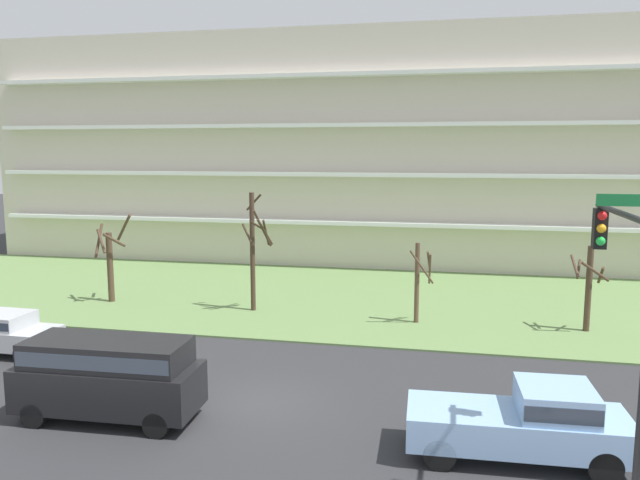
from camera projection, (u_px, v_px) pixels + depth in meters
ground at (256, 402)px, 19.02m from camera, size 160.00×160.00×0.00m
grass_lawn_strip at (338, 297)px, 32.56m from camera, size 80.00×16.00×0.08m
apartment_building at (372, 150)px, 44.51m from camera, size 52.75×11.90×15.49m
tree_far_left at (110, 259)px, 31.20m from camera, size 1.89×2.06×4.58m
tree_left at (254, 247)px, 29.28m from camera, size 1.36×1.64×5.75m
tree_center at (419, 280)px, 27.31m from camera, size 1.09×1.38×3.68m
tree_right at (588, 286)px, 26.03m from camera, size 1.40×1.32×3.74m
van_black_near_left at (108, 372)px, 17.65m from camera, size 5.27×2.18×2.36m
pickup_blue_center_left at (527, 421)px, 15.36m from camera, size 5.48×2.22×1.95m
sedan_silver_center_right at (0, 331)px, 23.58m from camera, size 4.43×1.88×1.57m
traffic_signal_mast at (627, 319)px, 11.39m from camera, size 0.90×4.24×6.87m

